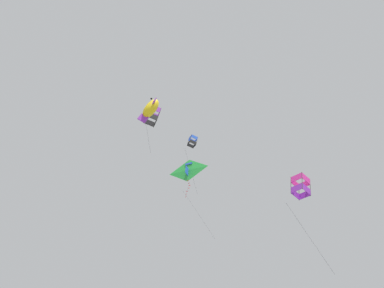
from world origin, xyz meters
The scene contains 5 objects.
kite_delta_far_centre centered at (-7.49, 5.85, 24.95)m, with size 3.90×2.58×8.36m.
kite_box_mid_left centered at (-7.35, 6.54, 29.05)m, with size 1.70×1.56×7.04m.
kite_box_low_drifter centered at (4.85, -0.74, 16.93)m, with size 1.99×1.77×6.18m.
kite_fish_near_right centered at (-3.92, -5.95, 23.38)m, with size 1.80×1.85×2.56m.
kite_box_highest centered at (-6.57, -2.30, 26.35)m, with size 1.68×1.73×4.71m.
Camera 1 is at (8.47, -21.53, 6.72)m, focal length 31.87 mm.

